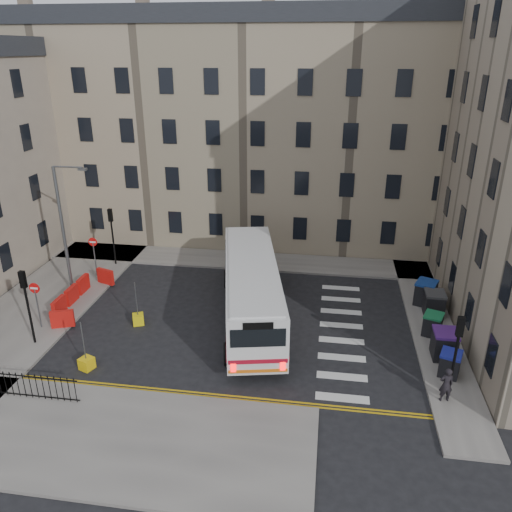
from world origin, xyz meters
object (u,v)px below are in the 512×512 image
(wheelie_bin_a, at_px, (450,363))
(pedestrian, at_px, (446,385))
(wheelie_bin_d, at_px, (434,303))
(wheelie_bin_b, at_px, (444,344))
(wheelie_bin_e, at_px, (426,293))
(wheelie_bin_c, at_px, (433,324))
(streetlamp, at_px, (63,229))
(bus, at_px, (251,288))
(bollard_chevron, at_px, (87,363))
(bollard_yellow, at_px, (138,319))

(wheelie_bin_a, relative_size, pedestrian, 0.80)
(wheelie_bin_d, bearing_deg, wheelie_bin_b, -92.25)
(wheelie_bin_a, xyz_separation_m, pedestrian, (-0.60, -2.03, 0.23))
(wheelie_bin_e, relative_size, pedestrian, 1.00)
(wheelie_bin_a, height_order, wheelie_bin_c, wheelie_bin_c)
(wheelie_bin_b, bearing_deg, wheelie_bin_c, 95.41)
(streetlamp, height_order, wheelie_bin_a, streetlamp)
(wheelie_bin_b, bearing_deg, bus, 166.18)
(wheelie_bin_b, distance_m, wheelie_bin_d, 4.41)
(bus, relative_size, wheelie_bin_b, 8.78)
(wheelie_bin_e, relative_size, bollard_chevron, 2.75)
(bus, relative_size, bollard_chevron, 21.35)
(bus, distance_m, pedestrian, 11.39)
(wheelie_bin_d, height_order, bollard_chevron, wheelie_bin_d)
(pedestrian, xyz_separation_m, bollard_yellow, (-15.78, 4.54, -0.68))
(wheelie_bin_c, bearing_deg, bollard_yellow, -155.21)
(wheelie_bin_c, bearing_deg, bus, -161.98)
(wheelie_bin_a, height_order, pedestrian, pedestrian)
(wheelie_bin_b, relative_size, wheelie_bin_e, 0.88)
(bollard_yellow, height_order, bollard_chevron, same)
(wheelie_bin_a, xyz_separation_m, wheelie_bin_e, (-0.01, 7.19, 0.13))
(wheelie_bin_a, bearing_deg, bollard_chevron, -154.08)
(streetlamp, bearing_deg, wheelie_bin_c, -5.31)
(streetlamp, height_order, bus, streetlamp)
(wheelie_bin_b, height_order, bollard_chevron, wheelie_bin_b)
(bus, distance_m, bollard_chevron, 9.54)
(streetlamp, bearing_deg, wheelie_bin_b, -10.80)
(streetlamp, bearing_deg, bus, -7.37)
(wheelie_bin_a, relative_size, bollard_chevron, 2.20)
(streetlamp, xyz_separation_m, bollard_chevron, (4.70, -7.61, -4.04))
(bus, bearing_deg, wheelie_bin_a, -33.93)
(wheelie_bin_c, bearing_deg, streetlamp, -164.45)
(bus, xyz_separation_m, wheelie_bin_d, (10.40, 1.74, -1.10))
(pedestrian, bearing_deg, wheelie_bin_c, -104.11)
(wheelie_bin_a, bearing_deg, wheelie_bin_e, 109.49)
(wheelie_bin_c, height_order, wheelie_bin_d, wheelie_bin_d)
(wheelie_bin_c, distance_m, bollard_yellow, 16.24)
(wheelie_bin_d, bearing_deg, wheelie_bin_e, 102.47)
(wheelie_bin_c, xyz_separation_m, wheelie_bin_e, (0.17, 3.56, 0.13))
(streetlamp, height_order, pedestrian, streetlamp)
(streetlamp, xyz_separation_m, pedestrian, (21.39, -7.68, -3.36))
(bus, distance_m, bollard_yellow, 6.65)
(streetlamp, distance_m, pedestrian, 22.98)
(wheelie_bin_e, bearing_deg, bollard_chevron, -128.97)
(streetlamp, bearing_deg, bollard_yellow, -29.22)
(wheelie_bin_c, distance_m, pedestrian, 5.67)
(wheelie_bin_a, distance_m, bollard_chevron, 17.41)
(wheelie_bin_a, xyz_separation_m, wheelie_bin_c, (-0.18, 3.62, 0.01))
(pedestrian, bearing_deg, wheelie_bin_b, -109.48)
(wheelie_bin_d, relative_size, bollard_chevron, 2.37)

